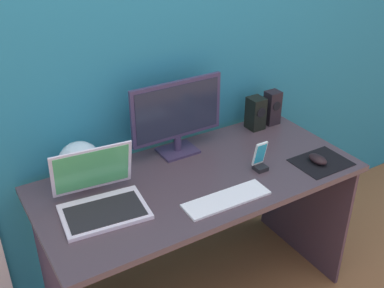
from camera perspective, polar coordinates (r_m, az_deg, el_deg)
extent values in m
cube|color=teal|center=(2.15, -4.74, 12.56)|extent=(6.00, 0.04, 2.50)
cube|color=#45373D|center=(2.06, 0.87, -4.28)|extent=(1.44, 0.67, 0.03)
cube|color=#44313B|center=(2.63, 13.50, -6.67)|extent=(0.02, 0.63, 0.71)
cube|color=#372D4A|center=(2.23, -1.78, -0.83)|extent=(0.18, 0.14, 0.01)
cylinder|color=#372D4A|center=(2.21, -1.79, 0.10)|extent=(0.04, 0.04, 0.07)
cube|color=#372D4A|center=(2.13, -1.86, 4.23)|extent=(0.46, 0.02, 0.28)
cube|color=#1E2333|center=(2.12, -1.73, 4.13)|extent=(0.43, 0.00, 0.24)
cube|color=black|center=(2.50, 9.84, 4.44)|extent=(0.07, 0.07, 0.18)
cylinder|color=black|center=(2.47, 10.41, 4.60)|extent=(0.05, 0.00, 0.05)
cube|color=black|center=(2.44, 7.83, 3.78)|extent=(0.08, 0.09, 0.17)
cylinder|color=black|center=(2.40, 8.52, 3.83)|extent=(0.05, 0.00, 0.05)
cube|color=silver|center=(1.86, -10.73, -8.22)|extent=(0.35, 0.26, 0.02)
cube|color=black|center=(1.84, -10.66, -8.18)|extent=(0.31, 0.20, 0.00)
cube|color=silver|center=(1.91, -12.21, -3.06)|extent=(0.33, 0.10, 0.22)
cube|color=#4CB266|center=(1.91, -12.18, -3.09)|extent=(0.31, 0.08, 0.19)
sphere|color=silver|center=(2.03, -13.61, -2.28)|extent=(0.19, 0.19, 0.19)
cube|color=white|center=(1.90, 4.16, -6.83)|extent=(0.37, 0.12, 0.01)
cube|color=black|center=(2.23, 15.60, -2.17)|extent=(0.25, 0.20, 0.00)
ellipsoid|color=black|center=(2.21, 15.22, -1.82)|extent=(0.06, 0.10, 0.04)
cube|color=black|center=(2.11, 8.41, -2.93)|extent=(0.06, 0.05, 0.02)
cube|color=white|center=(2.08, 8.34, -1.18)|extent=(0.06, 0.03, 0.12)
cube|color=#26A5BF|center=(2.08, 8.43, -1.21)|extent=(0.05, 0.02, 0.10)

